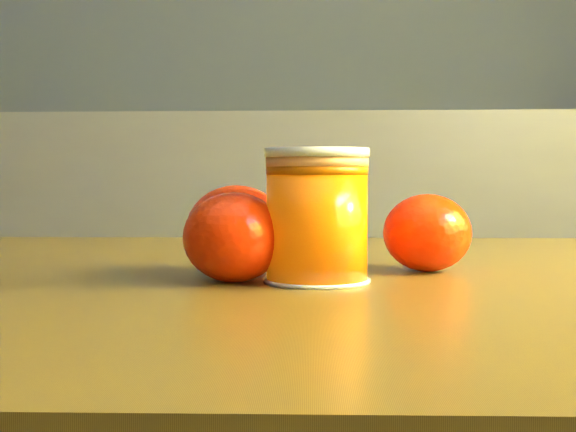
{
  "coord_description": "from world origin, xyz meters",
  "views": [
    {
      "loc": [
        0.76,
        -0.27,
        0.79
      ],
      "look_at": [
        0.73,
        0.27,
        0.76
      ],
      "focal_mm": 50.0,
      "sensor_mm": 36.0,
      "label": 1
    }
  ],
  "objects": [
    {
      "name": "orange_back",
      "position": [
        0.83,
        0.33,
        0.74
      ],
      "size": [
        0.07,
        0.07,
        0.06
      ],
      "primitive_type": "ellipsoid",
      "rotation": [
        0.0,
        0.0,
        -0.1
      ],
      "color": "#F92B04",
      "rests_on": "table"
    },
    {
      "name": "orange_front",
      "position": [
        0.69,
        0.31,
        0.75
      ],
      "size": [
        0.08,
        0.08,
        0.06
      ],
      "primitive_type": "ellipsoid",
      "rotation": [
        0.0,
        0.0,
        0.08
      ],
      "color": "#F92B04",
      "rests_on": "table"
    },
    {
      "name": "table",
      "position": [
        0.78,
        0.31,
        0.62
      ],
      "size": [
        0.98,
        0.7,
        0.72
      ],
      "rotation": [
        0.0,
        0.0,
        0.03
      ],
      "color": "brown",
      "rests_on": "ground"
    },
    {
      "name": "juice_glass",
      "position": [
        0.75,
        0.26,
        0.76
      ],
      "size": [
        0.07,
        0.07,
        0.09
      ],
      "rotation": [
        0.0,
        0.0,
        0.43
      ],
      "color": "#F66004",
      "rests_on": "table"
    },
    {
      "name": "orange_extra",
      "position": [
        0.69,
        0.26,
        0.75
      ],
      "size": [
        0.07,
        0.07,
        0.06
      ],
      "primitive_type": "ellipsoid",
      "rotation": [
        0.0,
        0.0,
        0.06
      ],
      "color": "#F92B04",
      "rests_on": "table"
    }
  ]
}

